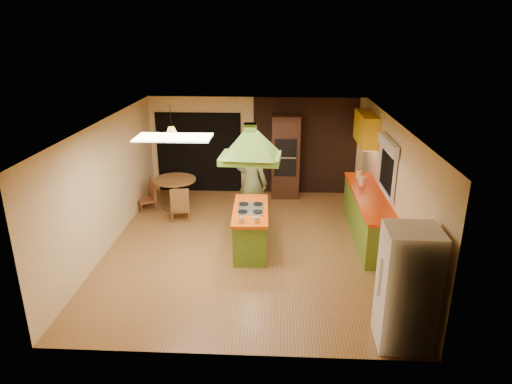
# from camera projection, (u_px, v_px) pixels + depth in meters

# --- Properties ---
(ground) EXTENTS (6.50, 6.50, 0.00)m
(ground) POSITION_uv_depth(u_px,v_px,m) (248.00, 246.00, 9.17)
(ground) COLOR #976331
(ground) RESTS_ON ground
(room_walls) EXTENTS (5.50, 6.50, 6.50)m
(room_walls) POSITION_uv_depth(u_px,v_px,m) (248.00, 187.00, 8.74)
(room_walls) COLOR beige
(room_walls) RESTS_ON ground
(ceiling_plane) EXTENTS (6.50, 6.50, 0.00)m
(ceiling_plane) POSITION_uv_depth(u_px,v_px,m) (247.00, 122.00, 8.31)
(ceiling_plane) COLOR silver
(ceiling_plane) RESTS_ON room_walls
(brick_panel) EXTENTS (2.64, 0.03, 2.50)m
(brick_panel) POSITION_uv_depth(u_px,v_px,m) (305.00, 146.00, 11.71)
(brick_panel) COLOR #381E14
(brick_panel) RESTS_ON ground
(nook_opening) EXTENTS (2.20, 0.03, 2.10)m
(nook_opening) POSITION_uv_depth(u_px,v_px,m) (199.00, 153.00, 11.91)
(nook_opening) COLOR black
(nook_opening) RESTS_ON ground
(right_counter) EXTENTS (0.62, 3.05, 0.92)m
(right_counter) POSITION_uv_depth(u_px,v_px,m) (368.00, 215.00, 9.46)
(right_counter) COLOR olive
(right_counter) RESTS_ON ground
(upper_cabinets) EXTENTS (0.34, 1.40, 0.70)m
(upper_cabinets) POSITION_uv_depth(u_px,v_px,m) (366.00, 129.00, 10.45)
(upper_cabinets) COLOR yellow
(upper_cabinets) RESTS_ON room_walls
(window_right) EXTENTS (0.12, 1.35, 1.06)m
(window_right) POSITION_uv_depth(u_px,v_px,m) (388.00, 157.00, 8.81)
(window_right) COLOR black
(window_right) RESTS_ON room_walls
(fluor_panel) EXTENTS (1.20, 0.60, 0.03)m
(fluor_panel) POSITION_uv_depth(u_px,v_px,m) (173.00, 138.00, 7.24)
(fluor_panel) COLOR white
(fluor_panel) RESTS_ON ceiling_plane
(kitchen_island) EXTENTS (0.73, 1.69, 0.85)m
(kitchen_island) POSITION_uv_depth(u_px,v_px,m) (251.00, 228.00, 8.93)
(kitchen_island) COLOR olive
(kitchen_island) RESTS_ON ground
(range_hood) EXTENTS (1.15, 0.86, 0.80)m
(range_hood) POSITION_uv_depth(u_px,v_px,m) (250.00, 137.00, 8.31)
(range_hood) COLOR #577A1E
(range_hood) RESTS_ON ceiling_plane
(man) EXTENTS (0.84, 0.70, 1.95)m
(man) POSITION_uv_depth(u_px,v_px,m) (252.00, 182.00, 9.85)
(man) COLOR #4D532C
(man) RESTS_ON ground
(refrigerator) EXTENTS (0.72, 0.68, 1.72)m
(refrigerator) POSITION_uv_depth(u_px,v_px,m) (407.00, 288.00, 6.09)
(refrigerator) COLOR white
(refrigerator) RESTS_ON ground
(wall_oven) EXTENTS (0.71, 0.62, 2.10)m
(wall_oven) POSITION_uv_depth(u_px,v_px,m) (285.00, 157.00, 11.54)
(wall_oven) COLOR #412315
(wall_oven) RESTS_ON ground
(dining_table) EXTENTS (1.00, 1.00, 0.75)m
(dining_table) POSITION_uv_depth(u_px,v_px,m) (175.00, 188.00, 10.89)
(dining_table) COLOR brown
(dining_table) RESTS_ON ground
(chair_left) EXTENTS (0.56, 0.56, 0.74)m
(chair_left) POSITION_uv_depth(u_px,v_px,m) (146.00, 195.00, 10.88)
(chair_left) COLOR brown
(chair_left) RESTS_ON ground
(chair_near) EXTENTS (0.51, 0.51, 0.80)m
(chair_near) POSITION_uv_depth(u_px,v_px,m) (180.00, 203.00, 10.31)
(chair_near) COLOR brown
(chair_near) RESTS_ON ground
(pendant_lamp) EXTENTS (0.40, 0.40, 0.20)m
(pendant_lamp) POSITION_uv_depth(u_px,v_px,m) (172.00, 131.00, 10.42)
(pendant_lamp) COLOR #FF9E3F
(pendant_lamp) RESTS_ON ceiling_plane
(canister_large) EXTENTS (0.18, 0.18, 0.20)m
(canister_large) POSITION_uv_depth(u_px,v_px,m) (363.00, 181.00, 9.82)
(canister_large) COLOR #FFE8CD
(canister_large) RESTS_ON right_counter
(canister_medium) EXTENTS (0.16, 0.16, 0.17)m
(canister_medium) POSITION_uv_depth(u_px,v_px,m) (359.00, 175.00, 10.29)
(canister_medium) COLOR #FFF2CD
(canister_medium) RESTS_ON right_counter
(canister_small) EXTENTS (0.15, 0.15, 0.15)m
(canister_small) POSITION_uv_depth(u_px,v_px,m) (361.00, 179.00, 10.01)
(canister_small) COLOR beige
(canister_small) RESTS_ON right_counter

